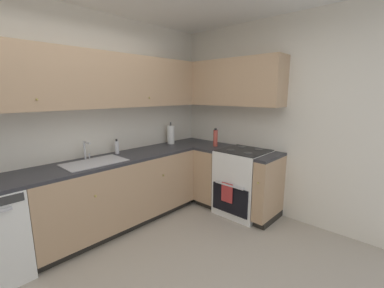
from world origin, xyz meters
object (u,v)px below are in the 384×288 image
Objects in this scene: soap_bottle at (117,147)px; oil_bottle at (215,138)px; oven_range at (243,181)px; paper_towel_roll at (171,135)px.

soap_bottle is 1.41m from oil_bottle.
oven_range is 1.79m from soap_bottle.
oil_bottle is (0.32, -0.63, -0.02)m from paper_towel_roll.
paper_towel_roll reaches higher than oil_bottle.
oven_range is 3.03× the size of paper_towel_roll.
paper_towel_roll reaches higher than soap_bottle.
paper_towel_roll is 1.30× the size of oil_bottle.
soap_bottle is (-1.27, 1.14, 0.53)m from oven_range.
paper_towel_roll is at bearing -1.23° from soap_bottle.
oven_range is 1.31m from paper_towel_roll.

